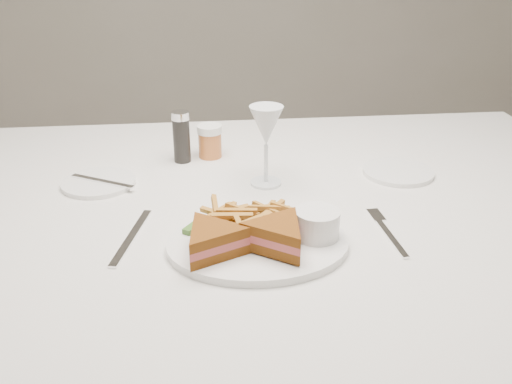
% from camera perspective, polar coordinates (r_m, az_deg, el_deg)
% --- Properties ---
extents(table, '(1.68, 1.15, 0.75)m').
position_cam_1_polar(table, '(1.37, -0.30, -15.38)').
color(table, silver).
rests_on(table, ground).
extents(chair_far, '(0.66, 0.63, 0.59)m').
position_cam_1_polar(chair_far, '(2.15, -1.59, -1.63)').
color(chair_far, '#4B372E').
rests_on(chair_far, ground).
extents(table_setting, '(0.83, 0.64, 0.18)m').
position_cam_1_polar(table_setting, '(1.08, -0.44, -1.20)').
color(table_setting, white).
rests_on(table_setting, table).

